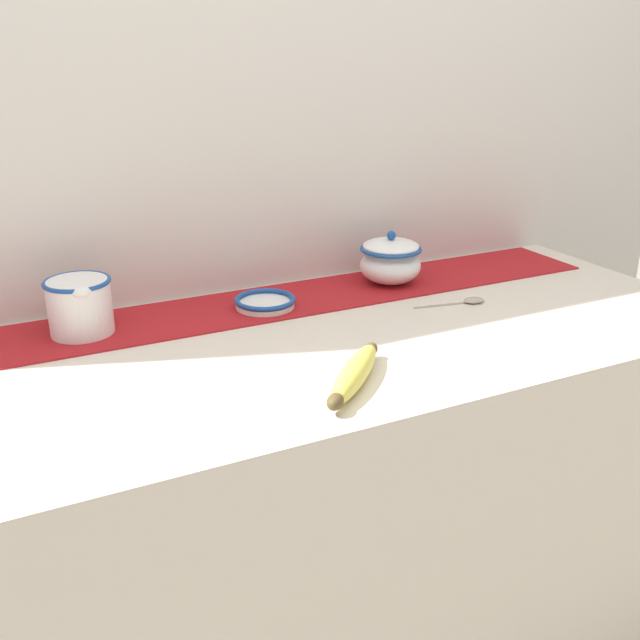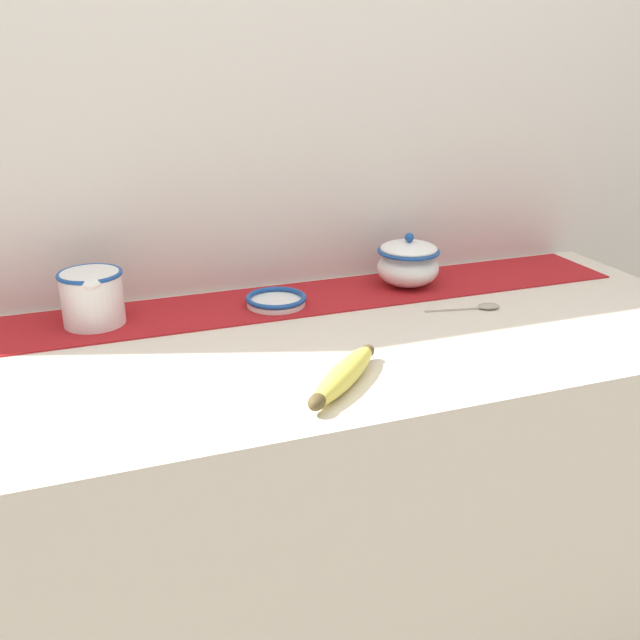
# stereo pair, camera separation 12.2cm
# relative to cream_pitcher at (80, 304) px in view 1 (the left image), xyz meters

# --- Properties ---
(countertop) EXTENTS (1.55, 0.63, 0.87)m
(countertop) POSITION_rel_cream_pitcher_xyz_m (0.39, -0.21, -0.49)
(countertop) COLOR beige
(countertop) RESTS_ON ground_plane
(back_wall) EXTENTS (2.35, 0.04, 2.40)m
(back_wall) POSITION_rel_cream_pitcher_xyz_m (0.39, 0.13, 0.27)
(back_wall) COLOR silver
(back_wall) RESTS_ON ground_plane
(table_runner) EXTENTS (1.42, 0.20, 0.00)m
(table_runner) POSITION_rel_cream_pitcher_xyz_m (0.39, -0.00, -0.06)
(table_runner) COLOR #A8191E
(table_runner) RESTS_ON countertop
(cream_pitcher) EXTENTS (0.12, 0.14, 0.10)m
(cream_pitcher) POSITION_rel_cream_pitcher_xyz_m (0.00, 0.00, 0.00)
(cream_pitcher) COLOR white
(cream_pitcher) RESTS_ON countertop
(sugar_bowl) EXTENTS (0.13, 0.13, 0.12)m
(sugar_bowl) POSITION_rel_cream_pitcher_xyz_m (0.65, -0.00, -0.00)
(sugar_bowl) COLOR white
(sugar_bowl) RESTS_ON countertop
(small_dish) EXTENTS (0.12, 0.12, 0.02)m
(small_dish) POSITION_rel_cream_pitcher_xyz_m (0.35, -0.02, -0.04)
(small_dish) COLOR white
(small_dish) RESTS_ON countertop
(banana) EXTENTS (0.18, 0.18, 0.04)m
(banana) POSITION_rel_cream_pitcher_xyz_m (0.34, -0.40, -0.04)
(banana) COLOR #DBCC4C
(banana) RESTS_ON countertop
(spoon) EXTENTS (0.15, 0.05, 0.01)m
(spoon) POSITION_rel_cream_pitcher_xyz_m (0.73, -0.18, -0.05)
(spoon) COLOR #A89E89
(spoon) RESTS_ON countertop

